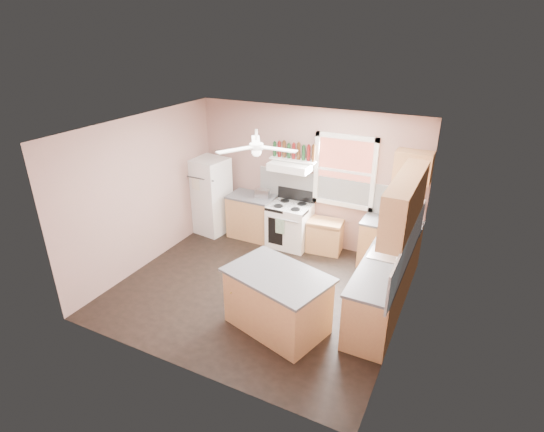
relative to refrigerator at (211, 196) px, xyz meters
The scene contains 32 objects.
floor 2.61m from the refrigerator, 38.29° to the right, with size 4.50×4.50×0.00m, color black.
ceiling 3.13m from the refrigerator, 38.29° to the right, with size 4.50×4.50×0.00m, color white.
wall_back 2.09m from the refrigerator, 13.98° to the left, with size 4.50×0.05×2.70m, color #906B60.
wall_right 4.53m from the refrigerator, 20.02° to the right, with size 0.05×4.00×2.70m, color #906B60.
wall_left 1.67m from the refrigerator, 101.92° to the right, with size 0.05×4.00×2.70m, color #906B60.
backsplash_back 2.47m from the refrigerator, 10.51° to the left, with size 2.90×0.03×0.55m, color white.
backsplash_right 4.38m from the refrigerator, 16.50° to the right, with size 0.03×2.60×0.55m, color white.
window_view 2.85m from the refrigerator, ahead, with size 1.00×0.02×1.20m, color brown.
window_frame 2.85m from the refrigerator, ahead, with size 1.16×0.07×1.36m, color white.
refrigerator is the anchor object (origin of this frame).
base_cabinet_left 0.97m from the refrigerator, 10.22° to the left, with size 0.90×0.60×0.86m, color #AB7347.
counter_left 0.91m from the refrigerator, 10.22° to the left, with size 0.92×0.62×0.04m, color #47474A.
toaster 1.17m from the refrigerator, ahead, with size 0.28×0.16×0.18m, color silver.
stove 1.80m from the refrigerator, ahead, with size 0.79×0.64×0.86m, color white.
range_hood 1.92m from the refrigerator, ahead, with size 0.78×0.50×0.14m, color white.
bottle_shelf 1.98m from the refrigerator, 10.87° to the left, with size 0.90×0.26×0.03m, color white.
cart 2.52m from the refrigerator, ahead, with size 0.64×0.43×0.64m, color #AB7347.
base_cabinet_corner 3.72m from the refrigerator, ahead, with size 1.00×0.60×0.86m, color #AB7347.
base_cabinet_right 4.11m from the refrigerator, 17.63° to the right, with size 0.60×2.20×0.86m, color #AB7347.
counter_corner 3.70m from the refrigerator, ahead, with size 1.02×0.62×0.04m, color #47474A.
counter_right 4.08m from the refrigerator, 17.68° to the right, with size 0.62×2.22×0.04m, color #47474A.
sink 4.03m from the refrigerator, 14.96° to the right, with size 0.55×0.45×0.03m, color silver.
faucet 4.19m from the refrigerator, 14.40° to the right, with size 0.03×0.03×0.14m, color silver.
upper_cabinet_right 4.28m from the refrigerator, 14.47° to the right, with size 0.33×1.80×0.76m, color #AB7347.
upper_cabinet_corner 4.06m from the refrigerator, ahead, with size 0.60×0.33×0.52m, color #AB7347.
paper_towel 4.06m from the refrigerator, ahead, with size 0.12×0.12×0.26m, color white.
island 3.49m from the refrigerator, 40.39° to the right, with size 1.35×0.85×0.86m, color #AB7347.
island_top 3.47m from the refrigerator, 40.39° to the right, with size 1.43×0.93×0.04m, color #47474A.
ceiling_fan_hub 2.99m from the refrigerator, 38.29° to the right, with size 0.20×0.20×0.08m, color white.
soap_bottle 4.24m from the refrigerator, 15.25° to the right, with size 0.10×0.10×0.26m, color silver.
red_caddy 3.99m from the refrigerator, ahead, with size 0.18×0.12×0.10m, color #A50F0E.
wine_bottles 2.07m from the refrigerator, 10.84° to the left, with size 0.86×0.06×0.31m.
Camera 1 is at (2.86, -5.22, 4.04)m, focal length 28.00 mm.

